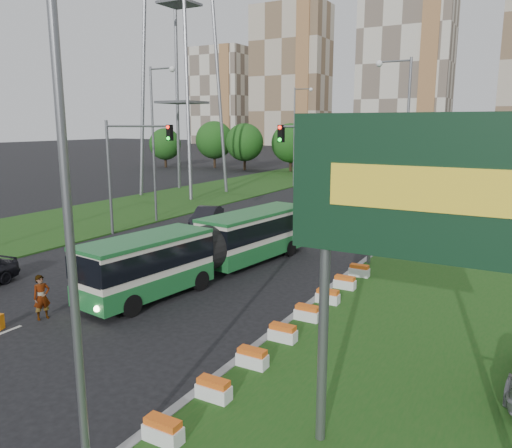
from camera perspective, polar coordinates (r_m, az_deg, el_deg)
The scene contains 17 objects.
ground at distance 22.93m, azimuth -10.69°, elevation -8.61°, with size 360.00×360.00×0.00m, color black.
grass_median at distance 25.62m, azimuth 25.76°, elevation -7.26°, with size 14.00×60.00×0.15m, color #1C4C15.
median_kerb at distance 26.80m, azimuth 10.76°, elevation -5.46°, with size 0.30×60.00×0.18m, color gray.
left_verge at distance 52.90m, azimuth -8.39°, elevation 2.91°, with size 12.00×110.00×0.10m, color #1C4C15.
lane_markings at distance 40.93m, azimuth 4.12°, elevation 0.45°, with size 0.20×100.00×0.01m, color #BABAB3, non-canonical shape.
flower_planters at distance 19.15m, azimuth 4.56°, elevation -11.13°, with size 1.10×15.90×0.60m, color white, non-canonical shape.
billboard at distance 10.67m, azimuth 19.44°, elevation 2.04°, with size 6.00×0.37×8.00m.
traffic_mast_median at distance 28.08m, azimuth 10.00°, elevation 6.29°, with size 5.76×0.32×8.00m.
traffic_mast_left at distance 35.30m, azimuth -14.67°, elevation 7.12°, with size 5.76×0.32×8.00m.
street_lamps at distance 31.46m, azimuth -3.58°, elevation 8.16°, with size 36.00×60.00×12.00m, color slate, non-canonical shape.
tree_line at distance 71.60m, azimuth 26.25°, elevation 7.65°, with size 120.00×8.00×9.00m, color #1A5015, non-canonical shape.
apartment_tower_west at distance 184.92m, azimuth 3.98°, elevation 16.45°, with size 26.00×15.00×48.00m, color #BEB299.
apartment_tower_cwest at distance 171.88m, azimuth 16.70°, elevation 17.07°, with size 28.00×15.00×52.00m, color beige.
midrise_west at distance 199.19m, azimuth -4.12°, elevation 14.35°, with size 22.00×14.00×36.00m, color beige.
articulated_bus at distance 25.84m, azimuth -5.18°, elevation -2.62°, with size 2.36×15.15×2.49m.
car_left_far at distance 38.51m, azimuth -5.64°, elevation 0.85°, with size 1.58×4.52×1.49m, color black.
pedestrian at distance 22.02m, azimuth -23.29°, elevation -7.69°, with size 0.67×0.44×1.84m, color gray.
Camera 1 is at (14.00, -16.41, 7.79)m, focal length 35.00 mm.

